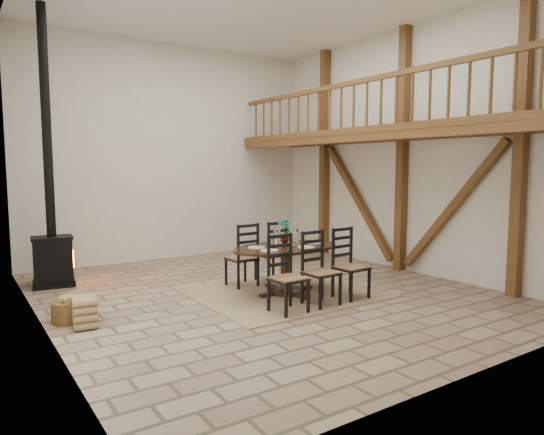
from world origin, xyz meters
TOP-DOWN VIEW (x-y plane):
  - ground at (0.00, 0.00)m, footprint 8.00×8.00m
  - room_shell at (1.19, 0.00)m, footprint 7.02×8.02m
  - rug at (0.26, -0.27)m, footprint 3.00×2.50m
  - dining_table at (0.27, -0.39)m, footprint 2.07×2.30m
  - wood_stove at (-2.96, 2.54)m, footprint 0.77×0.63m
  - log_basket at (-3.16, 0.21)m, footprint 0.46×0.46m
  - log_stack at (-3.02, -0.16)m, footprint 0.36×0.46m

SIDE VIEW (x-z plane):
  - ground at x=0.00m, z-range 0.00..0.00m
  - rug at x=0.26m, z-range 0.00..0.02m
  - log_basket at x=-3.16m, z-range -0.03..0.35m
  - log_stack at x=-3.02m, z-range 0.00..0.42m
  - dining_table at x=0.27m, z-range -0.20..1.09m
  - wood_stove at x=-2.96m, z-range -1.39..3.61m
  - room_shell at x=1.19m, z-range 0.51..5.52m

